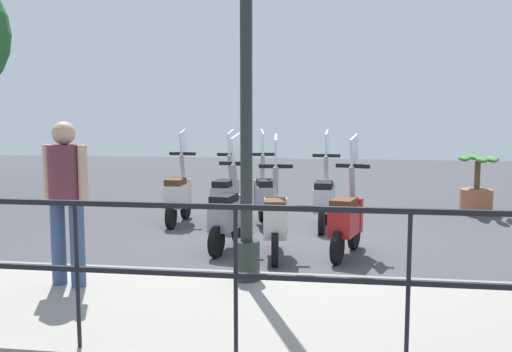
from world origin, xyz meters
name	(u,v)px	position (x,y,z in m)	size (l,w,h in m)	color
ground_plane	(289,241)	(0.00, 0.00, 0.00)	(28.00, 28.00, 0.00)	#424247
promenade_walkway	(257,314)	(-3.15, 0.00, 0.07)	(2.20, 20.00, 0.15)	gray
fence_railing	(236,252)	(-4.20, 0.00, 0.89)	(0.04, 16.03, 1.07)	black
lamp_post_near	(246,93)	(-2.40, 0.22, 2.01)	(0.26, 0.90, 4.21)	#232D28
pedestrian_distant	(66,191)	(-2.82, 1.90, 1.08)	(0.37, 0.48, 1.59)	#384C70
potted_palm	(477,190)	(2.59, -3.12, 0.45)	(1.06, 0.66, 1.05)	#9E5B3D
scooter_near_0	(346,219)	(-0.74, -0.79, 0.48)	(1.21, 0.53, 1.54)	black
scooter_near_1	(275,220)	(-0.92, 0.09, 0.48)	(1.23, 0.44, 1.54)	black
scooter_near_2	(228,214)	(-0.63, 0.76, 0.48)	(1.23, 0.47, 1.54)	black
scooter_far_0	(324,198)	(0.92, -0.47, 0.48)	(1.23, 0.44, 1.54)	black
scooter_far_1	(264,196)	(1.04, 0.49, 0.48)	(1.21, 0.51, 1.54)	black
scooter_far_2	(226,196)	(0.90, 1.09, 0.48)	(1.23, 0.44, 1.54)	black
scooter_far_3	(178,195)	(0.99, 1.89, 0.48)	(1.23, 0.44, 1.54)	black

